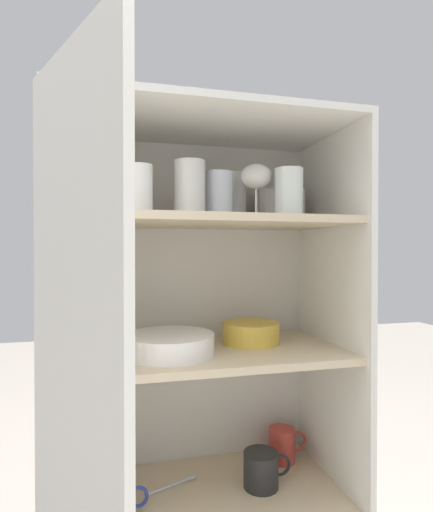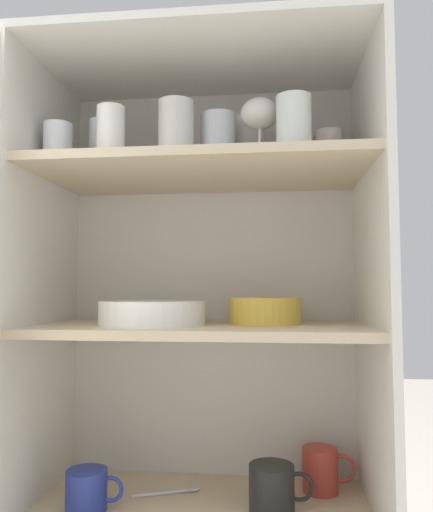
{
  "view_description": "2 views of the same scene",
  "coord_description": "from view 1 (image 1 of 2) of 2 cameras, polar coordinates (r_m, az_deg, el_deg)",
  "views": [
    {
      "loc": [
        -0.24,
        -0.89,
        1.03
      ],
      "look_at": [
        0.03,
        0.2,
        1.01
      ],
      "focal_mm": 28.0,
      "sensor_mm": 36.0,
      "label": 1
    },
    {
      "loc": [
        0.16,
        -0.95,
        0.83
      ],
      "look_at": [
        0.03,
        0.22,
        0.91
      ],
      "focal_mm": 35.0,
      "sensor_mm": 36.0,
      "label": 2
    }
  ],
  "objects": [
    {
      "name": "shelf_board_lower",
      "position": [
        1.3,
        -1.53,
        -31.06
      ],
      "size": [
        0.75,
        0.39,
        0.02
      ],
      "primitive_type": "cube",
      "color": "beige"
    },
    {
      "name": "shelf_board_middle",
      "position": [
        1.14,
        -1.54,
        -13.62
      ],
      "size": [
        0.75,
        0.39,
        0.02
      ],
      "primitive_type": "cube",
      "color": "beige"
    },
    {
      "name": "tumbler_glass_1",
      "position": [
        1.07,
        -3.85,
        9.55
      ],
      "size": [
        0.08,
        0.08,
        0.15
      ],
      "color": "white",
      "rests_on": "shelf_board_upper"
    },
    {
      "name": "coffee_mug_primary",
      "position": [
        1.43,
        9.44,
        -25.02
      ],
      "size": [
        0.13,
        0.08,
        0.1
      ],
      "color": "#BC3D33",
      "rests_on": "shelf_board_lower"
    },
    {
      "name": "plate_stack_white",
      "position": [
        1.08,
        -6.78,
        -12.39
      ],
      "size": [
        0.24,
        0.24,
        0.05
      ],
      "color": "white",
      "rests_on": "shelf_board_middle"
    },
    {
      "name": "cupboard_side_left",
      "position": [
        1.14,
        -21.64,
        -16.76
      ],
      "size": [
        0.02,
        0.42,
        1.37
      ],
      "primitive_type": "cube",
      "color": "white",
      "rests_on": "ground_plane"
    },
    {
      "name": "cupboard_top_panel",
      "position": [
        1.16,
        -1.55,
        18.38
      ],
      "size": [
        0.79,
        0.42,
        0.02
      ],
      "primitive_type": "cube",
      "color": "white",
      "rests_on": "cupboard_side_left"
    },
    {
      "name": "mixing_bowl_large",
      "position": [
        1.21,
        4.94,
        -10.71
      ],
      "size": [
        0.17,
        0.17,
        0.06
      ],
      "color": "gold",
      "rests_on": "shelf_board_middle"
    },
    {
      "name": "coffee_mug_extra_1",
      "position": [
        1.21,
        -14.16,
        -30.9
      ],
      "size": [
        0.13,
        0.09,
        0.09
      ],
      "color": "#283893",
      "rests_on": "shelf_board_lower"
    },
    {
      "name": "tumbler_glass_5",
      "position": [
        0.99,
        -10.89,
        9.37
      ],
      "size": [
        0.06,
        0.06,
        0.12
      ],
      "color": "white",
      "rests_on": "shelf_board_upper"
    },
    {
      "name": "cupboard_door",
      "position": [
        0.78,
        -19.69,
        -25.48
      ],
      "size": [
        0.19,
        0.36,
        1.37
      ],
      "color": "silver",
      "rests_on": "ground_plane"
    },
    {
      "name": "tumbler_glass_6",
      "position": [
        1.31,
        7.38,
        7.01
      ],
      "size": [
        0.08,
        0.08,
        0.1
      ],
      "color": "silver",
      "rests_on": "shelf_board_upper"
    },
    {
      "name": "tumbler_glass_7",
      "position": [
        1.03,
        -18.93,
        8.49
      ],
      "size": [
        0.07,
        0.07,
        0.1
      ],
      "color": "white",
      "rests_on": "shelf_board_upper"
    },
    {
      "name": "tumbler_glass_4",
      "position": [
        1.12,
        -14.33,
        8.74
      ],
      "size": [
        0.08,
        0.08,
        0.13
      ],
      "color": "white",
      "rests_on": "shelf_board_upper"
    },
    {
      "name": "cupboard_back_panel",
      "position": [
        1.35,
        -3.44,
        -14.0
      ],
      "size": [
        0.79,
        0.02,
        1.37
      ],
      "primitive_type": "cube",
      "color": "silver",
      "rests_on": "ground_plane"
    },
    {
      "name": "coffee_mug_extra_2",
      "position": [
        1.3,
        6.45,
        -28.04
      ],
      "size": [
        0.14,
        0.1,
        0.1
      ],
      "color": "black",
      "rests_on": "shelf_board_lower"
    },
    {
      "name": "tumbler_glass_0",
      "position": [
        1.29,
        11.13,
        7.08
      ],
      "size": [
        0.06,
        0.06,
        0.1
      ],
      "color": "silver",
      "rests_on": "shelf_board_upper"
    },
    {
      "name": "cupboard_side_right",
      "position": [
        1.29,
        15.97,
        -14.67
      ],
      "size": [
        0.02,
        0.42,
        1.37
      ],
      "primitive_type": "cube",
      "color": "white",
      "rests_on": "ground_plane"
    },
    {
      "name": "tumbler_glass_8",
      "position": [
        1.13,
        0.29,
        8.62
      ],
      "size": [
        0.08,
        0.08,
        0.13
      ],
      "color": "white",
      "rests_on": "shelf_board_upper"
    },
    {
      "name": "shelf_board_upper",
      "position": [
        1.11,
        -1.54,
        4.9
      ],
      "size": [
        0.75,
        0.39,
        0.02
      ],
      "primitive_type": "cube",
      "color": "beige"
    },
    {
      "name": "serving_spoon",
      "position": [
        1.33,
        -5.76,
        -29.58
      ],
      "size": [
        0.16,
        0.07,
        0.01
      ],
      "color": "silver",
      "rests_on": "shelf_board_lower"
    },
    {
      "name": "tumbler_glass_2",
      "position": [
        1.23,
        2.32,
        8.35
      ],
      "size": [
        0.08,
        0.08,
        0.15
      ],
      "color": "white",
      "rests_on": "shelf_board_upper"
    },
    {
      "name": "tumbler_glass_3",
      "position": [
        1.11,
        10.29,
        8.83
      ],
      "size": [
        0.08,
        0.08,
        0.13
      ],
      "color": "white",
      "rests_on": "shelf_board_upper"
    },
    {
      "name": "wine_glass_0",
      "position": [
        1.14,
        5.69,
        10.91
      ],
      "size": [
        0.09,
        0.09,
        0.15
      ],
      "color": "white",
      "rests_on": "shelf_board_upper"
    }
  ]
}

